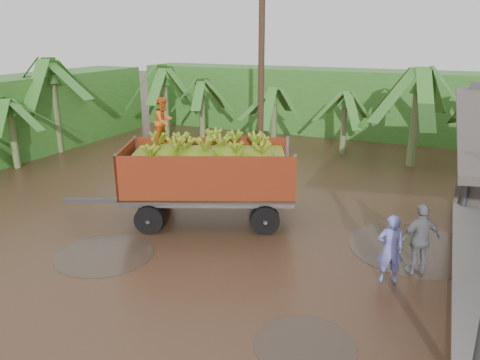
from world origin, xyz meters
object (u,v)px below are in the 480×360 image
man_blue (390,249)px  utility_pole (261,78)px  banana_trailer (208,173)px  man_grey (420,239)px

man_blue → utility_pole: bearing=-69.5°
man_blue → utility_pole: utility_pole is taller
man_blue → utility_pole: size_ratio=0.22×
man_blue → banana_trailer: bearing=-37.0°
man_grey → man_blue: bearing=13.6°
man_grey → utility_pole: bearing=-80.3°
man_blue → man_grey: 0.94m
utility_pole → man_grey: bearing=-43.8°
banana_trailer → man_grey: 6.26m
banana_trailer → utility_pole: bearing=70.9°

